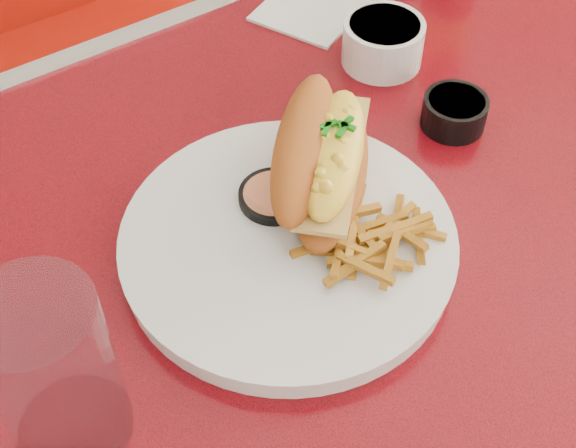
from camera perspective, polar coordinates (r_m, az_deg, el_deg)
diner_table at (r=0.95m, az=10.45°, el=-3.36°), size 1.23×0.83×0.77m
booth_bench_far at (r=1.66m, az=-9.89°, el=8.43°), size 1.20×0.51×0.90m
dinner_plate at (r=0.74m, az=0.00°, el=-1.39°), size 0.39×0.39×0.02m
mac_hoagie at (r=0.75m, az=2.42°, el=4.77°), size 0.21×0.21×0.09m
fries_pile at (r=0.72m, az=6.06°, el=-0.62°), size 0.11×0.10×0.03m
fork at (r=0.75m, az=4.41°, el=0.82°), size 0.08×0.15×0.00m
gravy_ramekin at (r=0.94m, az=6.77°, el=12.78°), size 0.10×0.10×0.05m
sauce_cup_left at (r=0.76m, az=-0.97°, el=1.47°), size 0.08×0.08×0.03m
sauce_cup_right at (r=0.88m, az=11.77°, el=7.87°), size 0.08×0.08×0.03m
water_tumbler at (r=0.61m, az=-16.31°, el=-10.22°), size 0.10×0.10×0.16m
paper_napkin at (r=1.03m, az=1.55°, el=14.97°), size 0.15×0.15×0.00m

